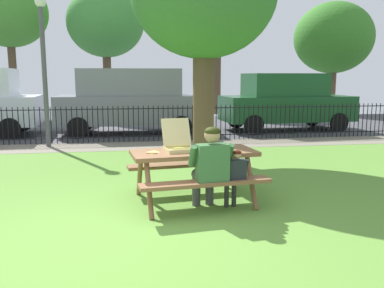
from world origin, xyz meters
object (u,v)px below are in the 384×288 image
parked_car_left (130,100)px  far_tree_right (333,38)px  pizza_box_open (179,144)px  parked_car_center (286,101)px  adult_at_table (210,165)px  far_tree_center (106,23)px  far_tree_midleft (9,13)px  far_tree_midright (217,23)px  picnic_table_foreground (194,162)px  lamp_post_walkway (43,56)px  pizza_slice_on_table (153,152)px  child_at_table (235,174)px

parked_car_left → far_tree_right: 12.44m
pizza_box_open → parked_car_center: parked_car_center is taller
adult_at_table → far_tree_center: far_tree_center is taller
far_tree_midleft → far_tree_midright: 9.47m
picnic_table_foreground → far_tree_right: (9.42, 14.09, 3.14)m
adult_at_table → far_tree_midright: 15.39m
lamp_post_walkway → pizza_slice_on_table: bearing=-65.5°
pizza_box_open → pizza_slice_on_table: 0.42m
picnic_table_foreground → far_tree_midleft: bearing=113.4°
child_at_table → parked_car_left: parked_car_left is taller
adult_at_table → parked_car_center: bearing=62.2°
parked_car_left → far_tree_midright: size_ratio=0.81×
pizza_box_open → far_tree_right: bearing=55.5°
adult_at_table → far_tree_midleft: size_ratio=0.19×
picnic_table_foreground → child_at_table: child_at_table is taller
far_tree_midright → far_tree_right: bearing=0.0°
picnic_table_foreground → adult_at_table: adult_at_table is taller
pizza_slice_on_table → parked_car_center: 9.15m
pizza_box_open → far_tree_midright: bearing=75.7°
far_tree_midright → far_tree_right: (6.04, 0.00, -0.63)m
pizza_slice_on_table → far_tree_midleft: (-5.49, 14.14, 3.84)m
far_tree_center → far_tree_midright: (5.26, 0.00, 0.10)m
adult_at_table → lamp_post_walkway: (-3.19, 5.82, 1.70)m
lamp_post_walkway → far_tree_right: 15.30m
parked_car_center → far_tree_right: 8.63m
parked_car_center → far_tree_center: 9.61m
far_tree_midright → picnic_table_foreground: bearing=-103.5°
lamp_post_walkway → parked_car_left: (2.19, 2.27, -1.26)m
child_at_table → pizza_box_open: bearing=141.9°
adult_at_table → parked_car_center: size_ratio=0.26×
parked_car_center → far_tree_center: size_ratio=0.76×
pizza_box_open → far_tree_center: (-1.67, 14.01, 3.42)m
pizza_box_open → adult_at_table: size_ratio=0.49×
parked_car_center → far_tree_midleft: size_ratio=0.73×
parked_car_center → far_tree_midright: far_tree_midright is taller
picnic_table_foreground → child_at_table: bearing=-43.5°
pizza_box_open → adult_at_table: (0.35, -0.57, -0.20)m
parked_car_left → picnic_table_foreground: bearing=-83.5°
pizza_box_open → pizza_slice_on_table: bearing=-162.1°
adult_at_table → far_tree_midleft: far_tree_midleft is taller
far_tree_midleft → far_tree_midright: (9.47, -0.00, -0.24)m
far_tree_midleft → far_tree_right: size_ratio=1.11×
picnic_table_foreground → far_tree_center: bearing=97.6°
picnic_table_foreground → parked_car_left: size_ratio=0.42×
pizza_box_open → parked_car_left: (-0.66, 7.53, 0.24)m
picnic_table_foreground → parked_car_left: 7.67m
parked_car_left → far_tree_right: bearing=32.2°
parked_car_left → far_tree_right: size_ratio=0.83×
child_at_table → parked_car_left: size_ratio=0.19×
pizza_slice_on_table → far_tree_midright: bearing=74.3°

